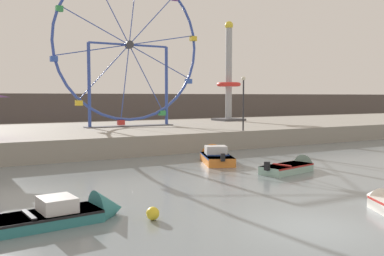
% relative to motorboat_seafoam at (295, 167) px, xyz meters
% --- Properties ---
extents(ground_plane, '(240.00, 240.00, 0.00)m').
position_rel_motorboat_seafoam_xyz_m(ground_plane, '(-6.61, -7.97, -0.24)').
color(ground_plane, slate).
extents(quay_promenade, '(110.00, 18.50, 1.40)m').
position_rel_motorboat_seafoam_xyz_m(quay_promenade, '(-6.61, 18.51, 0.46)').
color(quay_promenade, gray).
rests_on(quay_promenade, ground_plane).
extents(distant_town_skyline, '(140.00, 3.00, 4.40)m').
position_rel_motorboat_seafoam_xyz_m(distant_town_skyline, '(-6.61, 36.76, 1.96)').
color(distant_town_skyline, '#564C47').
rests_on(distant_town_skyline, ground_plane).
extents(motorboat_seafoam, '(4.22, 2.12, 1.25)m').
position_rel_motorboat_seafoam_xyz_m(motorboat_seafoam, '(0.00, 0.00, 0.00)').
color(motorboat_seafoam, '#93BCAD').
rests_on(motorboat_seafoam, ground_plane).
extents(motorboat_teal_painted, '(4.71, 1.89, 1.41)m').
position_rel_motorboat_seafoam_xyz_m(motorboat_teal_painted, '(-12.93, -3.55, 0.03)').
color(motorboat_teal_painted, teal).
rests_on(motorboat_teal_painted, ground_plane).
extents(motorboat_orange_hull, '(3.06, 4.56, 1.52)m').
position_rel_motorboat_seafoam_xyz_m(motorboat_orange_hull, '(-1.89, 5.14, 0.09)').
color(motorboat_orange_hull, orange).
rests_on(motorboat_orange_hull, ground_plane).
extents(ferris_wheel_blue_frame, '(13.51, 1.20, 13.89)m').
position_rel_motorboat_seafoam_xyz_m(ferris_wheel_blue_frame, '(-2.25, 18.64, 8.14)').
color(ferris_wheel_blue_frame, '#334CA8').
rests_on(ferris_wheel_blue_frame, quay_promenade).
extents(drop_tower_steel_tower, '(2.80, 2.80, 10.84)m').
position_rel_motorboat_seafoam_xyz_m(drop_tower_steel_tower, '(10.69, 22.12, 5.39)').
color(drop_tower_steel_tower, '#999EA3').
rests_on(drop_tower_steel_tower, quay_promenade).
extents(promenade_lamp_near, '(0.32, 0.32, 4.21)m').
position_rel_motorboat_seafoam_xyz_m(promenade_lamp_near, '(3.69, 9.80, 3.89)').
color(promenade_lamp_near, '#2D2D33').
rests_on(promenade_lamp_near, quay_promenade).
extents(mooring_buoy_orange, '(0.44, 0.44, 0.44)m').
position_rel_motorboat_seafoam_xyz_m(mooring_buoy_orange, '(-10.57, -4.74, -0.02)').
color(mooring_buoy_orange, yellow).
rests_on(mooring_buoy_orange, ground_plane).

